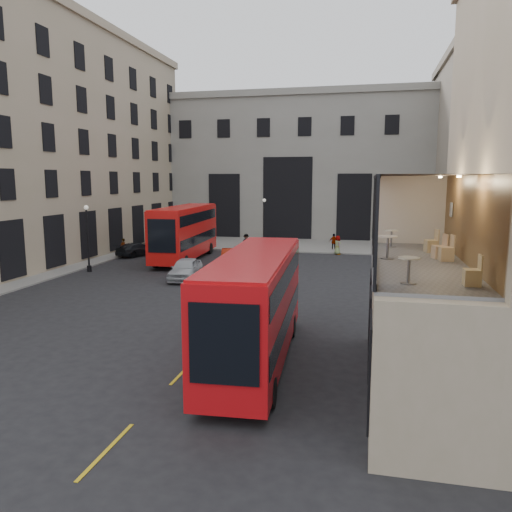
% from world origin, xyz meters
% --- Properties ---
extents(ground, '(140.00, 140.00, 0.00)m').
position_xyz_m(ground, '(0.00, 0.00, 0.00)').
color(ground, black).
rests_on(ground, ground).
extents(host_frontage, '(3.00, 11.00, 4.50)m').
position_xyz_m(host_frontage, '(6.50, 0.00, 2.25)').
color(host_frontage, tan).
rests_on(host_frontage, ground).
extents(cafe_floor, '(3.00, 10.00, 0.10)m').
position_xyz_m(cafe_floor, '(6.50, 0.00, 4.55)').
color(cafe_floor, slate).
rests_on(cafe_floor, host_frontage).
extents(gateway, '(35.00, 10.60, 18.00)m').
position_xyz_m(gateway, '(-5.00, 47.99, 9.39)').
color(gateway, gray).
rests_on(gateway, ground).
extents(pavement_far, '(40.00, 12.00, 0.12)m').
position_xyz_m(pavement_far, '(-6.00, 38.00, 0.06)').
color(pavement_far, slate).
rests_on(pavement_far, ground).
extents(traffic_light_near, '(0.16, 0.20, 3.80)m').
position_xyz_m(traffic_light_near, '(-1.00, 12.00, 2.42)').
color(traffic_light_near, black).
rests_on(traffic_light_near, ground).
extents(traffic_light_far, '(0.16, 0.20, 3.80)m').
position_xyz_m(traffic_light_far, '(-15.00, 28.00, 2.42)').
color(traffic_light_far, black).
rests_on(traffic_light_far, ground).
extents(street_lamp_a, '(0.36, 0.36, 5.33)m').
position_xyz_m(street_lamp_a, '(-17.00, 18.00, 2.39)').
color(street_lamp_a, black).
rests_on(street_lamp_a, ground).
extents(street_lamp_b, '(0.36, 0.36, 5.33)m').
position_xyz_m(street_lamp_b, '(-6.00, 34.00, 2.39)').
color(street_lamp_b, black).
rests_on(street_lamp_b, ground).
extents(bus_near, '(3.23, 11.35, 4.47)m').
position_xyz_m(bus_near, '(0.50, 1.43, 2.51)').
color(bus_near, red).
rests_on(bus_near, ground).
extents(bus_far, '(3.55, 12.46, 4.91)m').
position_xyz_m(bus_far, '(-11.55, 25.28, 2.76)').
color(bus_far, red).
rests_on(bus_far, ground).
extents(car_a, '(2.38, 4.84, 1.59)m').
position_xyz_m(car_a, '(-8.32, 16.76, 0.79)').
color(car_a, '#AAAEB2').
rests_on(car_a, ground).
extents(car_b, '(2.56, 4.70, 1.47)m').
position_xyz_m(car_b, '(-6.59, 22.99, 0.74)').
color(car_b, '#9A1D09').
rests_on(car_b, ground).
extents(car_c, '(3.31, 4.83, 1.30)m').
position_xyz_m(car_c, '(-17.00, 26.52, 0.65)').
color(car_c, black).
rests_on(car_c, ground).
extents(bicycle, '(1.91, 0.88, 0.97)m').
position_xyz_m(bicycle, '(-5.43, 13.33, 0.48)').
color(bicycle, gray).
rests_on(bicycle, ground).
extents(cyclist, '(0.42, 0.60, 1.56)m').
position_xyz_m(cyclist, '(-4.87, 11.95, 0.78)').
color(cyclist, '#BAF119').
rests_on(cyclist, ground).
extents(pedestrian_a, '(0.92, 0.79, 1.66)m').
position_xyz_m(pedestrian_a, '(-19.00, 35.74, 0.83)').
color(pedestrian_a, gray).
rests_on(pedestrian_a, ground).
extents(pedestrian_b, '(1.18, 1.23, 1.68)m').
position_xyz_m(pedestrian_b, '(-7.65, 32.71, 0.84)').
color(pedestrian_b, gray).
rests_on(pedestrian_b, ground).
extents(pedestrian_c, '(1.07, 0.55, 1.76)m').
position_xyz_m(pedestrian_c, '(1.32, 34.47, 0.88)').
color(pedestrian_c, gray).
rests_on(pedestrian_c, ground).
extents(pedestrian_d, '(0.96, 1.08, 1.87)m').
position_xyz_m(pedestrian_d, '(1.87, 31.73, 0.93)').
color(pedestrian_d, gray).
rests_on(pedestrian_d, ground).
extents(pedestrian_e, '(0.58, 0.73, 1.77)m').
position_xyz_m(pedestrian_e, '(-17.98, 25.63, 0.88)').
color(pedestrian_e, gray).
rests_on(pedestrian_e, ground).
extents(cafe_table_near, '(0.57, 0.57, 0.72)m').
position_xyz_m(cafe_table_near, '(5.89, -3.77, 5.08)').
color(cafe_table_near, beige).
rests_on(cafe_table_near, cafe_floor).
extents(cafe_table_mid, '(0.65, 0.65, 0.81)m').
position_xyz_m(cafe_table_mid, '(5.48, 0.46, 5.14)').
color(cafe_table_mid, silver).
rests_on(cafe_table_mid, cafe_floor).
extents(cafe_table_far, '(0.56, 0.56, 0.70)m').
position_xyz_m(cafe_table_far, '(5.74, 3.75, 5.06)').
color(cafe_table_far, beige).
rests_on(cafe_table_far, cafe_floor).
extents(cafe_chair_a, '(0.42, 0.42, 0.83)m').
position_xyz_m(cafe_chair_a, '(7.51, -3.69, 4.85)').
color(cafe_chair_a, '#D7BA7C').
rests_on(cafe_chair_a, cafe_floor).
extents(cafe_chair_b, '(0.50, 0.50, 0.90)m').
position_xyz_m(cafe_chair_b, '(7.44, 0.44, 4.87)').
color(cafe_chair_b, tan).
rests_on(cafe_chair_b, cafe_floor).
extents(cafe_chair_c, '(0.52, 0.52, 0.87)m').
position_xyz_m(cafe_chair_c, '(7.27, 0.91, 4.86)').
color(cafe_chair_c, tan).
rests_on(cafe_chair_c, cafe_floor).
extents(cafe_chair_d, '(0.53, 0.53, 0.89)m').
position_xyz_m(cafe_chair_d, '(7.18, 2.44, 4.87)').
color(cafe_chair_d, tan).
rests_on(cafe_chair_d, cafe_floor).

